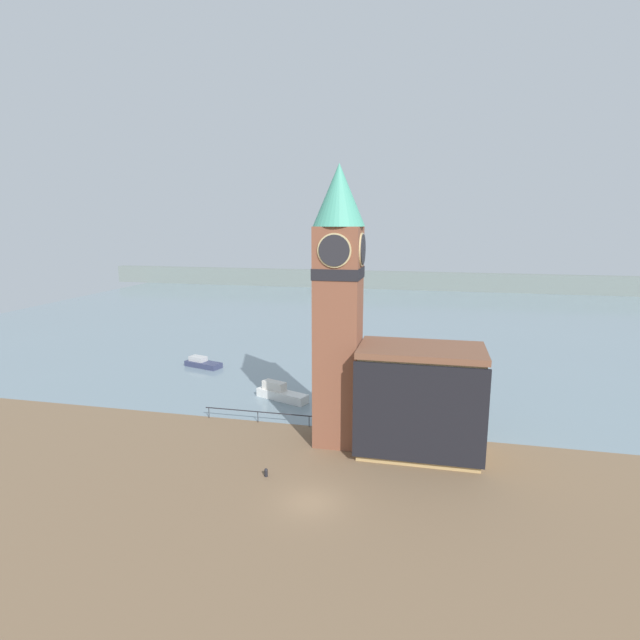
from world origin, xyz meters
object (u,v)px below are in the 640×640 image
(boat_near, at_px, (280,393))
(boat_far, at_px, (202,363))
(mooring_bollard_near, at_px, (266,472))
(pier_building, at_px, (420,400))
(clock_tower, at_px, (338,301))

(boat_near, xyz_separation_m, boat_far, (-13.68, 9.57, -0.19))
(mooring_bollard_near, bearing_deg, boat_far, 124.18)
(pier_building, xyz_separation_m, boat_near, (-14.80, 9.56, -3.81))
(boat_near, height_order, mooring_bollard_near, boat_near)
(pier_building, height_order, boat_near, pier_building)
(boat_near, height_order, boat_far, boat_near)
(clock_tower, relative_size, boat_far, 4.38)
(clock_tower, bearing_deg, boat_far, 139.34)
(clock_tower, distance_m, boat_far, 30.84)
(boat_far, height_order, mooring_bollard_near, boat_far)
(boat_near, distance_m, mooring_bollard_near, 16.65)
(clock_tower, distance_m, pier_building, 10.48)
(pier_building, distance_m, boat_far, 34.54)
(clock_tower, relative_size, boat_near, 3.80)
(clock_tower, height_order, pier_building, clock_tower)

